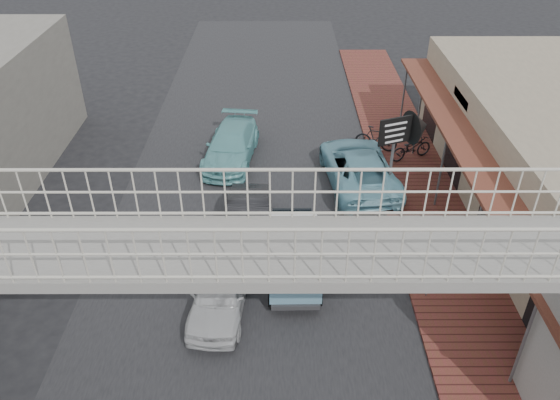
{
  "coord_description": "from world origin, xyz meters",
  "views": [
    {
      "loc": [
        1.05,
        -11.96,
        11.57
      ],
      "look_at": [
        1.08,
        2.75,
        1.8
      ],
      "focal_mm": 35.0,
      "sensor_mm": 36.0,
      "label": 1
    }
  ],
  "objects_px": {
    "angkot_van": "(294,252)",
    "motorcycle_far": "(376,138)",
    "white_hatchback": "(220,291)",
    "angkot_curb": "(359,167)",
    "motorcycle_near": "(411,148)",
    "street_clock": "(430,233)",
    "dark_sedan": "(248,222)",
    "arrow_sign": "(416,128)",
    "angkot_far": "(231,145)"
  },
  "relations": [
    {
      "from": "angkot_van",
      "to": "motorcycle_near",
      "type": "xyz_separation_m",
      "value": [
        5.17,
        7.55,
        -0.45
      ]
    },
    {
      "from": "dark_sedan",
      "to": "angkot_curb",
      "type": "xyz_separation_m",
      "value": [
        4.2,
        3.59,
        0.07
      ]
    },
    {
      "from": "dark_sedan",
      "to": "angkot_curb",
      "type": "bearing_deg",
      "value": 41.55
    },
    {
      "from": "dark_sedan",
      "to": "arrow_sign",
      "type": "xyz_separation_m",
      "value": [
        6.0,
        2.72,
        2.2
      ]
    },
    {
      "from": "motorcycle_far",
      "to": "arrow_sign",
      "type": "xyz_separation_m",
      "value": [
        0.7,
        -3.52,
        2.23
      ]
    },
    {
      "from": "angkot_far",
      "to": "arrow_sign",
      "type": "bearing_deg",
      "value": -15.15
    },
    {
      "from": "angkot_curb",
      "to": "motorcycle_near",
      "type": "relative_size",
      "value": 2.73
    },
    {
      "from": "angkot_far",
      "to": "motorcycle_near",
      "type": "height_order",
      "value": "angkot_far"
    },
    {
      "from": "angkot_van",
      "to": "arrow_sign",
      "type": "height_order",
      "value": "arrow_sign"
    },
    {
      "from": "angkot_van",
      "to": "white_hatchback",
      "type": "bearing_deg",
      "value": -150.94
    },
    {
      "from": "angkot_van",
      "to": "arrow_sign",
      "type": "bearing_deg",
      "value": 46.25
    },
    {
      "from": "angkot_curb",
      "to": "motorcycle_far",
      "type": "bearing_deg",
      "value": -118.62
    },
    {
      "from": "angkot_curb",
      "to": "arrow_sign",
      "type": "xyz_separation_m",
      "value": [
        1.8,
        -0.86,
        2.14
      ]
    },
    {
      "from": "white_hatchback",
      "to": "arrow_sign",
      "type": "height_order",
      "value": "arrow_sign"
    },
    {
      "from": "angkot_van",
      "to": "arrow_sign",
      "type": "xyz_separation_m",
      "value": [
        4.5,
        4.83,
        1.81
      ]
    },
    {
      "from": "angkot_curb",
      "to": "motorcycle_near",
      "type": "height_order",
      "value": "angkot_curb"
    },
    {
      "from": "dark_sedan",
      "to": "motorcycle_near",
      "type": "height_order",
      "value": "dark_sedan"
    },
    {
      "from": "angkot_curb",
      "to": "angkot_van",
      "type": "height_order",
      "value": "angkot_van"
    },
    {
      "from": "dark_sedan",
      "to": "street_clock",
      "type": "distance_m",
      "value": 6.17
    },
    {
      "from": "angkot_far",
      "to": "street_clock",
      "type": "bearing_deg",
      "value": -45.66
    },
    {
      "from": "white_hatchback",
      "to": "motorcycle_far",
      "type": "bearing_deg",
      "value": 63.44
    },
    {
      "from": "street_clock",
      "to": "motorcycle_far",
      "type": "bearing_deg",
      "value": 110.79
    },
    {
      "from": "motorcycle_near",
      "to": "arrow_sign",
      "type": "height_order",
      "value": "arrow_sign"
    },
    {
      "from": "motorcycle_near",
      "to": "white_hatchback",
      "type": "bearing_deg",
      "value": 115.42
    },
    {
      "from": "motorcycle_far",
      "to": "street_clock",
      "type": "xyz_separation_m",
      "value": [
        0.03,
        -8.93,
        1.56
      ]
    },
    {
      "from": "motorcycle_near",
      "to": "street_clock",
      "type": "height_order",
      "value": "street_clock"
    },
    {
      "from": "white_hatchback",
      "to": "motorcycle_near",
      "type": "xyz_separation_m",
      "value": [
        7.33,
        8.79,
        -0.03
      ]
    },
    {
      "from": "motorcycle_near",
      "to": "motorcycle_far",
      "type": "relative_size",
      "value": 1.07
    },
    {
      "from": "motorcycle_far",
      "to": "white_hatchback",
      "type": "bearing_deg",
      "value": 165.77
    },
    {
      "from": "white_hatchback",
      "to": "angkot_curb",
      "type": "bearing_deg",
      "value": 60.28
    },
    {
      "from": "angkot_curb",
      "to": "motorcycle_far",
      "type": "relative_size",
      "value": 2.92
    },
    {
      "from": "dark_sedan",
      "to": "angkot_far",
      "type": "xyz_separation_m",
      "value": [
        -0.98,
        5.54,
        0.0
      ]
    },
    {
      "from": "angkot_van",
      "to": "motorcycle_far",
      "type": "xyz_separation_m",
      "value": [
        3.8,
        8.35,
        -0.42
      ]
    },
    {
      "from": "motorcycle_far",
      "to": "angkot_van",
      "type": "bearing_deg",
      "value": 173.17
    },
    {
      "from": "street_clock",
      "to": "arrow_sign",
      "type": "height_order",
      "value": "arrow_sign"
    },
    {
      "from": "angkot_curb",
      "to": "angkot_van",
      "type": "bearing_deg",
      "value": 58.54
    },
    {
      "from": "angkot_van",
      "to": "motorcycle_far",
      "type": "relative_size",
      "value": 1.88
    },
    {
      "from": "white_hatchback",
      "to": "street_clock",
      "type": "height_order",
      "value": "street_clock"
    },
    {
      "from": "motorcycle_near",
      "to": "street_clock",
      "type": "relative_size",
      "value": 0.77
    },
    {
      "from": "angkot_van",
      "to": "street_clock",
      "type": "xyz_separation_m",
      "value": [
        3.83,
        -0.59,
        1.15
      ]
    },
    {
      "from": "white_hatchback",
      "to": "angkot_far",
      "type": "relative_size",
      "value": 0.8
    },
    {
      "from": "street_clock",
      "to": "arrow_sign",
      "type": "bearing_deg",
      "value": 103.56
    },
    {
      "from": "angkot_van",
      "to": "motorcycle_far",
      "type": "distance_m",
      "value": 9.18
    },
    {
      "from": "dark_sedan",
      "to": "motorcycle_far",
      "type": "xyz_separation_m",
      "value": [
        5.3,
        6.24,
        -0.03
      ]
    },
    {
      "from": "motorcycle_near",
      "to": "dark_sedan",
      "type": "bearing_deg",
      "value": 104.45
    },
    {
      "from": "dark_sedan",
      "to": "arrow_sign",
      "type": "height_order",
      "value": "arrow_sign"
    },
    {
      "from": "motorcycle_near",
      "to": "motorcycle_far",
      "type": "distance_m",
      "value": 1.59
    },
    {
      "from": "motorcycle_near",
      "to": "arrow_sign",
      "type": "xyz_separation_m",
      "value": [
        -0.68,
        -2.72,
        2.26
      ]
    },
    {
      "from": "street_clock",
      "to": "arrow_sign",
      "type": "relative_size",
      "value": 0.74
    },
    {
      "from": "street_clock",
      "to": "motorcycle_near",
      "type": "bearing_deg",
      "value": 101.2
    }
  ]
}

